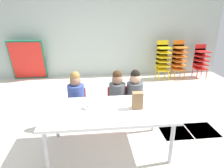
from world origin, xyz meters
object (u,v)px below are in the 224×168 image
Objects in this scene: seated_child_far_right at (135,92)px; seated_child_near_camera at (76,94)px; kid_chair_red_stack at (201,59)px; kid_chair_orange_stack at (179,58)px; paper_plate_near_edge at (87,109)px; seated_child_middle_seat at (117,92)px; kid_chair_yellow_stack at (163,58)px; donut_powdered_on_plate at (87,107)px; craft_table at (108,113)px; folded_activity_table at (28,60)px; paper_bag_brown at (137,100)px.

seated_child_near_camera is at bearing 180.00° from seated_child_far_right.
kid_chair_orange_stack is at bearing 179.98° from kid_chair_red_stack.
paper_plate_near_edge is at bearing -141.61° from seated_child_far_right.
seated_child_middle_seat is 0.88× the size of kid_chair_yellow_stack.
seated_child_middle_seat is at bearing 51.65° from paper_plate_near_edge.
paper_plate_near_edge is at bearing -74.05° from seated_child_near_camera.
donut_powdered_on_plate is (0.17, -0.60, 0.07)m from seated_child_near_camera.
seated_child_far_right is 0.97m from donut_powdered_on_plate.
seated_child_near_camera is 1.00× the size of kid_chair_red_stack.
kid_chair_red_stack is (1.10, -0.00, -0.06)m from kid_chair_yellow_stack.
seated_child_near_camera is 0.88× the size of kid_chair_orange_stack.
craft_table is 1.77× the size of seated_child_near_camera.
craft_table is at bearing -121.65° from kid_chair_yellow_stack.
seated_child_near_camera is at bearing -60.11° from folded_activity_table.
seated_child_far_right is 0.84× the size of folded_activity_table.
seated_child_middle_seat is 1.00× the size of kid_chair_red_stack.
craft_table is 3.60m from kid_chair_orange_stack.
paper_plate_near_edge is at bearing -125.88° from kid_chair_yellow_stack.
paper_bag_brown is at bearing -99.79° from seated_child_far_right.
craft_table is 9.01× the size of paper_plate_near_edge.
folded_activity_table is (-3.63, 0.29, -0.04)m from kid_chair_yellow_stack.
kid_chair_red_stack reaches higher than paper_bag_brown.
kid_chair_red_stack is (0.64, -0.00, -0.06)m from kid_chair_orange_stack.
folded_activity_table is (-2.37, 2.49, -0.02)m from seated_child_far_right.
donut_powdered_on_plate is (0.00, 0.00, 0.02)m from paper_plate_near_edge.
folded_activity_table is at bearing 117.41° from donut_powdered_on_plate.
seated_child_near_camera is 5.10× the size of paper_plate_near_edge.
seated_child_far_right is 4.17× the size of paper_bag_brown.
kid_chair_orange_stack reaches higher than kid_chair_red_stack.
paper_bag_brown reaches higher than craft_table.
seated_child_far_right is (0.93, 0.00, 0.00)m from seated_child_near_camera.
paper_bag_brown is at bearing -4.25° from donut_powdered_on_plate.
kid_chair_yellow_stack reaches higher than kid_chair_red_stack.
seated_child_near_camera is at bearing 180.00° from seated_child_middle_seat.
craft_table is at bearing 179.02° from paper_bag_brown.
kid_chair_red_stack is 4.74m from folded_activity_table.
donut_powdered_on_plate reaches higher than craft_table.
kid_chair_yellow_stack is at bearing 180.00° from kid_chair_orange_stack.
donut_powdered_on_plate is at bearing 0.00° from paper_plate_near_edge.
seated_child_middle_seat is 7.55× the size of donut_powdered_on_plate.
seated_child_near_camera is 4.17× the size of paper_bag_brown.
kid_chair_yellow_stack is (2.20, 2.20, 0.02)m from seated_child_near_camera.
paper_plate_near_edge reaches higher than craft_table.
kid_chair_red_stack is at bearing 44.93° from craft_table.
seated_child_near_camera is at bearing 105.95° from paper_plate_near_edge.
kid_chair_red_stack is at bearing -0.02° from kid_chair_orange_stack.
kid_chair_orange_stack is 4.73× the size of paper_bag_brown.
kid_chair_yellow_stack reaches higher than craft_table.
donut_powdered_on_plate is at bearing -128.35° from seated_child_middle_seat.
kid_chair_yellow_stack is 8.55× the size of donut_powdered_on_plate.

